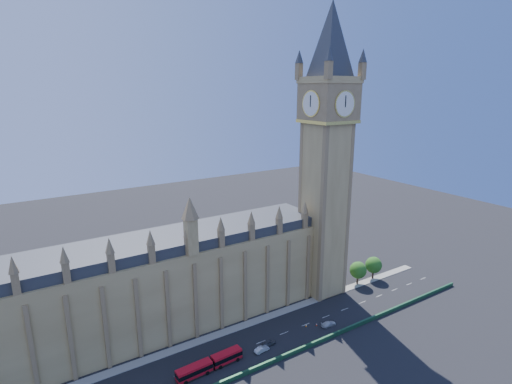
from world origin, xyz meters
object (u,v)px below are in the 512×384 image
red_bus (210,364)px  car_silver (262,349)px  car_grey (269,343)px  car_white (329,324)px

red_bus → car_silver: red_bus is taller
red_bus → car_grey: (18.09, 0.39, -0.93)m
car_silver → car_white: car_silver is taller
red_bus → car_white: bearing=-5.0°
car_grey → red_bus: bearing=95.8°
red_bus → car_white: red_bus is taller
car_silver → car_white: size_ratio=0.90×
car_silver → car_grey: bearing=-72.4°
car_silver → car_white: 23.31m
car_silver → car_white: bearing=-96.5°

